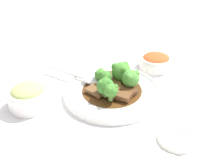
# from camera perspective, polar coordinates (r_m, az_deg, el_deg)

# --- Properties ---
(ground_plane) EXTENTS (4.00, 4.00, 0.00)m
(ground_plane) POSITION_cam_1_polar(r_m,az_deg,el_deg) (0.71, 0.00, -2.32)
(ground_plane) COLOR silver
(main_plate) EXTENTS (0.26, 0.26, 0.02)m
(main_plate) POSITION_cam_1_polar(r_m,az_deg,el_deg) (0.70, 0.00, -1.65)
(main_plate) COLOR white
(main_plate) RESTS_ON ground_plane
(beef_strip_0) EXTENTS (0.06, 0.06, 0.01)m
(beef_strip_0) POSITION_cam_1_polar(r_m,az_deg,el_deg) (0.68, -3.38, -1.40)
(beef_strip_0) COLOR brown
(beef_strip_0) RESTS_ON main_plate
(beef_strip_1) EXTENTS (0.05, 0.04, 0.01)m
(beef_strip_1) POSITION_cam_1_polar(r_m,az_deg,el_deg) (0.66, 1.98, -2.55)
(beef_strip_1) COLOR brown
(beef_strip_1) RESTS_ON main_plate
(beef_strip_2) EXTENTS (0.04, 0.06, 0.01)m
(beef_strip_2) POSITION_cam_1_polar(r_m,az_deg,el_deg) (0.70, 0.92, -0.35)
(beef_strip_2) COLOR brown
(beef_strip_2) RESTS_ON main_plate
(beef_strip_3) EXTENTS (0.05, 0.06, 0.01)m
(beef_strip_3) POSITION_cam_1_polar(r_m,az_deg,el_deg) (0.74, 0.37, 1.72)
(beef_strip_3) COLOR brown
(beef_strip_3) RESTS_ON main_plate
(beef_strip_4) EXTENTS (0.06, 0.05, 0.01)m
(beef_strip_4) POSITION_cam_1_polar(r_m,az_deg,el_deg) (0.68, 3.18, -1.50)
(beef_strip_4) COLOR #56331E
(beef_strip_4) RESTS_ON main_plate
(broccoli_floret_0) EXTENTS (0.03, 0.03, 0.04)m
(broccoli_floret_0) POSITION_cam_1_polar(r_m,az_deg,el_deg) (0.70, -1.41, 1.45)
(broccoli_floret_0) COLOR #8EB756
(broccoli_floret_0) RESTS_ON main_plate
(broccoli_floret_1) EXTENTS (0.03, 0.03, 0.04)m
(broccoli_floret_1) POSITION_cam_1_polar(r_m,az_deg,el_deg) (0.71, -2.47, 2.02)
(broccoli_floret_1) COLOR #7FA84C
(broccoli_floret_1) RESTS_ON main_plate
(broccoli_floret_2) EXTENTS (0.04, 0.04, 0.05)m
(broccoli_floret_2) POSITION_cam_1_polar(r_m,az_deg,el_deg) (0.64, -0.27, -1.38)
(broccoli_floret_2) COLOR #7FA84C
(broccoli_floret_2) RESTS_ON main_plate
(broccoli_floret_3) EXTENTS (0.05, 0.05, 0.06)m
(broccoli_floret_3) POSITION_cam_1_polar(r_m,az_deg,el_deg) (0.71, 2.06, 2.79)
(broccoli_floret_3) COLOR #7FA84C
(broccoli_floret_3) RESTS_ON main_plate
(broccoli_floret_4) EXTENTS (0.04, 0.04, 0.05)m
(broccoli_floret_4) POSITION_cam_1_polar(r_m,az_deg,el_deg) (0.65, -1.43, -0.45)
(broccoli_floret_4) COLOR #8EB756
(broccoli_floret_4) RESTS_ON main_plate
(broccoli_floret_5) EXTENTS (0.05, 0.05, 0.05)m
(broccoli_floret_5) POSITION_cam_1_polar(r_m,az_deg,el_deg) (0.69, 4.08, 1.34)
(broccoli_floret_5) COLOR #8EB756
(broccoli_floret_5) RESTS_ON main_plate
(serving_spoon) EXTENTS (0.19, 0.09, 0.01)m
(serving_spoon) POSITION_cam_1_polar(r_m,az_deg,el_deg) (0.73, -5.50, 1.20)
(serving_spoon) COLOR silver
(serving_spoon) RESTS_ON main_plate
(side_bowl_kimchi) EXTENTS (0.10, 0.10, 0.05)m
(side_bowl_kimchi) POSITION_cam_1_polar(r_m,az_deg,el_deg) (0.84, 9.48, 4.92)
(side_bowl_kimchi) COLOR white
(side_bowl_kimchi) RESTS_ON ground_plane
(side_bowl_appetizer) EXTENTS (0.10, 0.10, 0.06)m
(side_bowl_appetizer) POSITION_cam_1_polar(r_m,az_deg,el_deg) (0.68, -17.73, -2.46)
(side_bowl_appetizer) COLOR white
(side_bowl_appetizer) RESTS_ON ground_plane
(sauce_dish) EXTENTS (0.08, 0.08, 0.01)m
(sauce_dish) POSITION_cam_1_polar(r_m,az_deg,el_deg) (0.58, 13.64, -11.58)
(sauce_dish) COLOR white
(sauce_dish) RESTS_ON ground_plane
(paper_napkin) EXTENTS (0.15, 0.13, 0.01)m
(paper_napkin) POSITION_cam_1_polar(r_m,az_deg,el_deg) (0.55, 6.71, -14.76)
(paper_napkin) COLOR silver
(paper_napkin) RESTS_ON ground_plane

